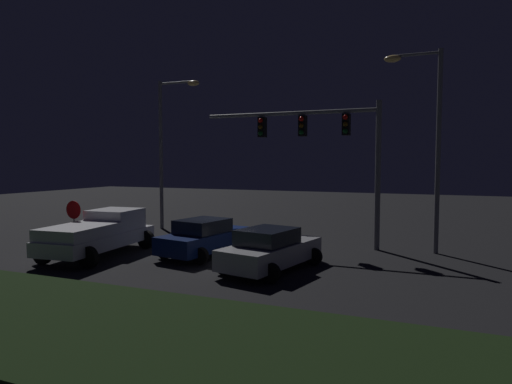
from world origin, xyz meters
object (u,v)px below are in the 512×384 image
object	(u,v)px
street_lamp_right	(428,127)
traffic_signal_gantry	(323,139)
car_sedan	(206,237)
stop_sign	(74,217)
car_sedan_far	(270,250)
street_lamp_left	(168,137)
pickup_truck	(101,231)

from	to	relation	value
street_lamp_right	traffic_signal_gantry	bearing A→B (deg)	-177.69
car_sedan	street_lamp_right	distance (m)	10.31
stop_sign	car_sedan_far	bearing A→B (deg)	2.86
traffic_signal_gantry	stop_sign	bearing A→B (deg)	-148.37
traffic_signal_gantry	street_lamp_left	distance (m)	9.55
stop_sign	pickup_truck	bearing A→B (deg)	8.54
car_sedan	street_lamp_left	xyz separation A→B (m)	(-5.44, 5.56, 4.54)
car_sedan_far	stop_sign	xyz separation A→B (m)	(-8.63, -0.43, 0.82)
car_sedan_far	traffic_signal_gantry	world-z (taller)	traffic_signal_gantry
street_lamp_left	street_lamp_right	bearing A→B (deg)	-6.46
pickup_truck	stop_sign	size ratio (longest dim) A/B	2.49
traffic_signal_gantry	car_sedan	bearing A→B (deg)	-135.86
street_lamp_right	street_lamp_left	bearing A→B (deg)	173.54
car_sedan	street_lamp_left	size ratio (longest dim) A/B	0.55
pickup_truck	car_sedan_far	xyz separation A→B (m)	(7.38, 0.24, -0.26)
stop_sign	street_lamp_right	bearing A→B (deg)	23.24
car_sedan_far	car_sedan	bearing A→B (deg)	79.23
car_sedan_far	street_lamp_right	world-z (taller)	street_lamp_right
street_lamp_right	stop_sign	xyz separation A→B (m)	(-13.59, -5.84, -3.72)
pickup_truck	street_lamp_left	xyz separation A→B (m)	(-1.44, 7.21, 4.28)
car_sedan	stop_sign	world-z (taller)	stop_sign
street_lamp_left	stop_sign	distance (m)	8.28
street_lamp_right	pickup_truck	bearing A→B (deg)	-155.42
street_lamp_left	street_lamp_right	distance (m)	13.87
street_lamp_left	car_sedan_far	bearing A→B (deg)	-38.31
car_sedan_far	stop_sign	world-z (taller)	stop_sign
traffic_signal_gantry	street_lamp_left	xyz separation A→B (m)	(-9.38, 1.74, 0.38)
traffic_signal_gantry	street_lamp_right	xyz separation A→B (m)	(4.40, 0.18, 0.39)
car_sedan	traffic_signal_gantry	xyz separation A→B (m)	(3.94, 3.82, 4.16)
street_lamp_left	stop_sign	world-z (taller)	street_lamp_left
stop_sign	car_sedan	bearing A→B (deg)	19.27
pickup_truck	car_sedan	xyz separation A→B (m)	(4.00, 1.65, -0.26)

